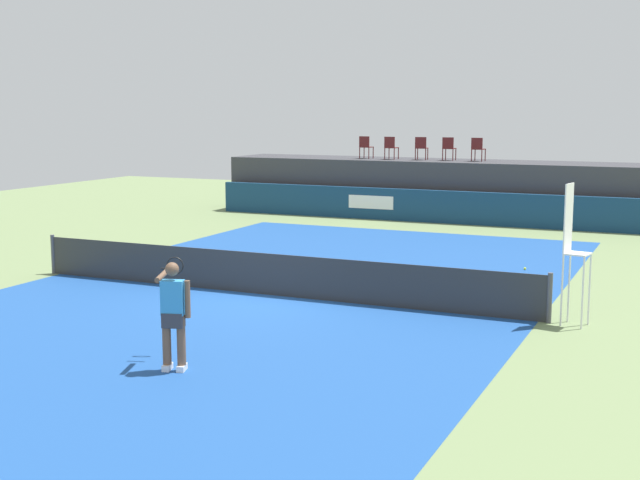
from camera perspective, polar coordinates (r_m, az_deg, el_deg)
ground_plane at (r=22.00m, az=0.20°, el=-2.15°), size 48.00×48.00×0.00m
court_inner at (r=19.36m, az=-3.42°, el=-3.68°), size 12.00×22.00×0.00m
sponsor_wall at (r=31.69m, az=7.92°, el=2.22°), size 18.00×0.22×1.20m
spectator_platform at (r=33.36m, az=8.83°, el=3.39°), size 18.00×2.80×2.20m
spectator_chair_far_left at (r=34.15m, az=3.07°, el=6.28°), size 0.47×0.47×0.89m
spectator_chair_left at (r=33.67m, az=4.76°, el=6.23°), size 0.48×0.48×0.89m
spectator_chair_center at (r=33.44m, az=6.79°, el=6.18°), size 0.48×0.48×0.89m
spectator_chair_right at (r=33.23m, az=8.61°, el=6.13°), size 0.44×0.44×0.89m
spectator_chair_far_right at (r=32.91m, az=10.51°, el=6.06°), size 0.48×0.48×0.89m
umpire_chair at (r=17.10m, az=16.51°, el=-0.28°), size 0.51×0.51×2.76m
tennis_net at (r=19.26m, az=-3.43°, el=-2.30°), size 12.40×0.02×0.95m
net_post_near at (r=22.76m, az=-17.41°, el=-0.91°), size 0.10×0.10×1.00m
net_post_far at (r=17.33m, az=15.09°, el=-3.76°), size 0.10×0.10×1.00m
tennis_player at (r=13.86m, az=-9.77°, el=-4.76°), size 0.95×1.10×1.77m
tennis_ball at (r=22.90m, az=13.53°, el=-1.87°), size 0.07×0.07×0.07m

